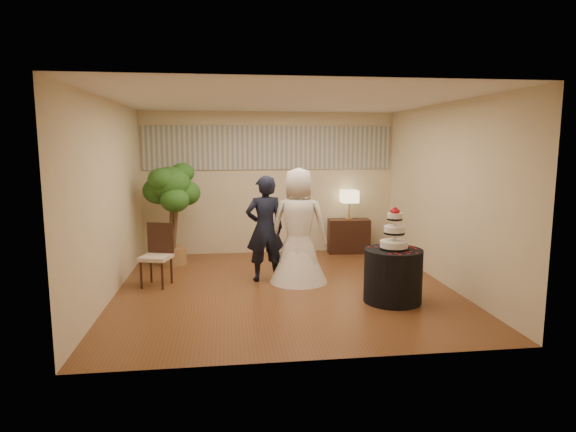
{
  "coord_description": "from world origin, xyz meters",
  "views": [
    {
      "loc": [
        -0.86,
        -7.04,
        2.17
      ],
      "look_at": [
        0.1,
        0.4,
        1.05
      ],
      "focal_mm": 30.0,
      "sensor_mm": 36.0,
      "label": 1
    }
  ],
  "objects": [
    {
      "name": "groom",
      "position": [
        -0.26,
        0.46,
        0.84
      ],
      "size": [
        0.67,
        0.49,
        1.69
      ],
      "primitive_type": "imported",
      "rotation": [
        0.0,
        0.0,
        3.28
      ],
      "color": "black",
      "rests_on": "floor"
    },
    {
      "name": "wall_right",
      "position": [
        2.5,
        0.0,
        1.4
      ],
      "size": [
        0.06,
        5.0,
        2.8
      ],
      "primitive_type": "cube",
      "color": "beige",
      "rests_on": "ground"
    },
    {
      "name": "cake_table",
      "position": [
        1.41,
        -0.81,
        0.37
      ],
      "size": [
        0.88,
        0.88,
        0.74
      ],
      "primitive_type": "cylinder",
      "rotation": [
        0.0,
        0.0,
        0.1
      ],
      "color": "black",
      "rests_on": "floor"
    },
    {
      "name": "ceiling",
      "position": [
        0.0,
        0.0,
        2.8
      ],
      "size": [
        5.0,
        5.0,
        0.0
      ],
      "primitive_type": "cube",
      "color": "white",
      "rests_on": "wall_back"
    },
    {
      "name": "bride",
      "position": [
        0.26,
        0.32,
        0.91
      ],
      "size": [
        1.11,
        1.11,
        1.82
      ],
      "primitive_type": "imported",
      "rotation": [
        0.0,
        0.0,
        2.91
      ],
      "color": "white",
      "rests_on": "floor"
    },
    {
      "name": "wall_front",
      "position": [
        0.0,
        -2.5,
        1.4
      ],
      "size": [
        5.0,
        0.06,
        2.8
      ],
      "primitive_type": "cube",
      "color": "beige",
      "rests_on": "ground"
    },
    {
      "name": "wall_back",
      "position": [
        0.0,
        2.5,
        1.4
      ],
      "size": [
        5.0,
        0.06,
        2.8
      ],
      "primitive_type": "cube",
      "color": "beige",
      "rests_on": "ground"
    },
    {
      "name": "mural_border",
      "position": [
        0.0,
        2.48,
        2.1
      ],
      "size": [
        4.9,
        0.02,
        0.85
      ],
      "primitive_type": "cube",
      "color": "#A5A697",
      "rests_on": "wall_back"
    },
    {
      "name": "side_chair",
      "position": [
        -1.95,
        0.36,
        0.48
      ],
      "size": [
        0.56,
        0.57,
        0.96
      ],
      "primitive_type": null,
      "rotation": [
        0.0,
        0.0,
        -0.3
      ],
      "color": "black",
      "rests_on": "floor"
    },
    {
      "name": "wall_left",
      "position": [
        -2.5,
        0.0,
        1.4
      ],
      "size": [
        0.06,
        5.0,
        2.8
      ],
      "primitive_type": "cube",
      "color": "beige",
      "rests_on": "ground"
    },
    {
      "name": "wedding_cake",
      "position": [
        1.41,
        -0.81,
        1.04
      ],
      "size": [
        0.38,
        0.38,
        0.59
      ],
      "primitive_type": null,
      "color": "white",
      "rests_on": "cake_table"
    },
    {
      "name": "floor",
      "position": [
        0.0,
        0.0,
        0.0
      ],
      "size": [
        5.0,
        5.0,
        0.0
      ],
      "primitive_type": "cube",
      "color": "brown",
      "rests_on": "ground"
    },
    {
      "name": "ficus_tree",
      "position": [
        -1.84,
        1.69,
        0.94
      ],
      "size": [
        1.21,
        1.21,
        1.88
      ],
      "primitive_type": null,
      "rotation": [
        0.0,
        0.0,
        -2.65
      ],
      "color": "#295D1D",
      "rests_on": "floor"
    },
    {
      "name": "console",
      "position": [
        1.57,
        2.24,
        0.34
      ],
      "size": [
        0.84,
        0.42,
        0.68
      ],
      "primitive_type": "cube",
      "rotation": [
        0.0,
        0.0,
        -0.07
      ],
      "color": "black",
      "rests_on": "floor"
    },
    {
      "name": "table_lamp",
      "position": [
        1.57,
        2.24,
        0.97
      ],
      "size": [
        0.32,
        0.32,
        0.58
      ],
      "primitive_type": null,
      "color": "beige",
      "rests_on": "console"
    }
  ]
}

